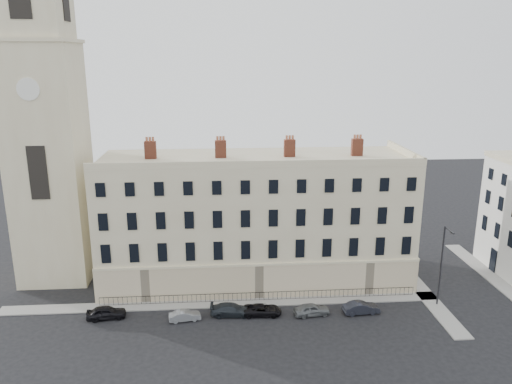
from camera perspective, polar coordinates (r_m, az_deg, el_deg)
The scene contains 14 objects.
ground at distance 52.99m, azimuth 7.60°, elevation -14.71°, with size 160.00×160.00×0.00m, color black.
terrace at distance 59.99m, azimuth -0.05°, elevation -3.04°, with size 36.22×12.22×17.00m.
church_tower at distance 62.55m, azimuth -22.91°, elevation 7.03°, with size 8.00×8.13×44.00m.
pavement_terrace at distance 56.35m, azimuth -3.71°, elevation -12.58°, with size 48.00×2.00×0.12m, color gray.
pavement_east_return at distance 63.39m, azimuth 17.87°, elevation -10.02°, with size 2.00×24.00×0.12m, color gray.
pavement_adjacent at distance 69.25m, azimuth 25.04°, elevation -8.56°, with size 2.00×20.00×0.12m, color gray.
railings at distance 56.63m, azimuth 0.41°, elevation -11.83°, with size 35.00×0.04×0.96m.
car_a at distance 55.40m, azimuth -16.74°, elevation -13.05°, with size 1.61×4.00×1.36m, color black.
car_b at distance 53.40m, azimuth -8.14°, elevation -13.82°, with size 1.14×3.26×1.08m, color gray.
car_c at distance 53.83m, azimuth -2.84°, elevation -13.29°, with size 1.80×4.43×1.29m, color #20252B.
car_d at distance 53.88m, azimuth 0.72°, elevation -13.32°, with size 1.89×4.09×1.14m, color black.
car_e at distance 54.12m, azimuth 6.38°, elevation -13.20°, with size 1.53×3.79×1.29m, color slate.
car_f at distance 55.27m, azimuth 11.91°, elevation -12.82°, with size 1.35×3.86×1.27m, color #20222B.
streetlamp at distance 57.31m, azimuth 20.47°, elevation -7.56°, with size 0.27×1.98×9.13m.
Camera 1 is at (-10.12, -44.80, 26.43)m, focal length 35.00 mm.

